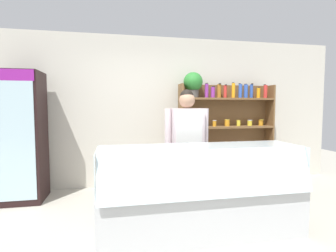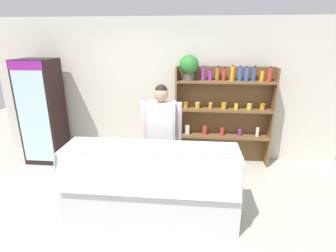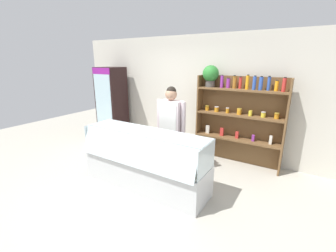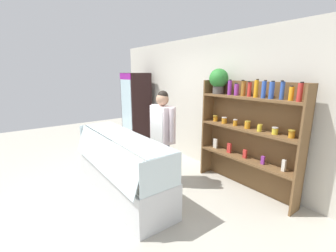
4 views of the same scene
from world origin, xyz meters
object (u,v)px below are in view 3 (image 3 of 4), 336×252
Objects in this scene: drinks_fridge at (112,104)px; shelving_unit at (234,108)px; shop_clerk at (171,122)px; deli_display_case at (145,169)px.

shelving_unit reaches higher than drinks_fridge.
drinks_fridge is 3.31m from shelving_unit.
drinks_fridge reaches higher than shop_clerk.
shop_clerk is at bearing -131.71° from shelving_unit.
shop_clerk is at bearing 85.77° from deli_display_case.
shelving_unit is 2.21m from deli_display_case.
shelving_unit reaches higher than shop_clerk.
shelving_unit reaches higher than deli_display_case.
shelving_unit is at bearing 3.68° from drinks_fridge.
drinks_fridge is at bearing 145.96° from deli_display_case.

